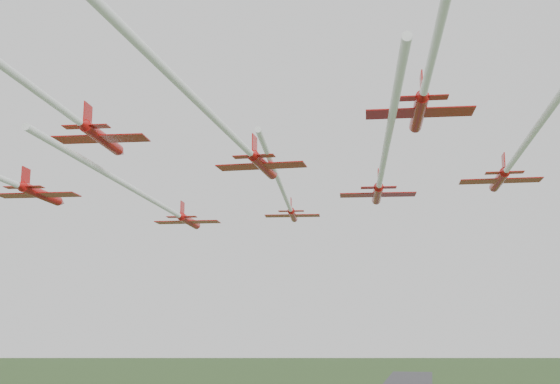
% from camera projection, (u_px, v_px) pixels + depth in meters
% --- Properties ---
extents(jet_lead, '(10.51, 52.70, 2.48)m').
position_uv_depth(jet_lead, '(287.00, 200.00, 93.91)').
color(jet_lead, '#B2100E').
extents(jet_row2_left, '(8.34, 49.50, 2.46)m').
position_uv_depth(jet_row2_left, '(163.00, 206.00, 78.93)').
color(jet_row2_left, '#B2100E').
extents(jet_row2_right, '(10.29, 55.10, 2.80)m').
position_uv_depth(jet_row2_right, '(381.00, 172.00, 75.31)').
color(jet_row2_right, '#B2100E').
extents(jet_row3_mid, '(9.09, 53.92, 2.73)m').
position_uv_depth(jet_row3_mid, '(231.00, 134.00, 60.57)').
color(jet_row3_mid, '#B2100E').
extents(jet_row3_right, '(8.03, 46.53, 2.39)m').
position_uv_depth(jet_row3_right, '(517.00, 155.00, 60.52)').
color(jet_row3_right, '#B2100E').
extents(jet_row4_left, '(8.09, 42.72, 2.38)m').
position_uv_depth(jet_row4_left, '(55.00, 104.00, 48.47)').
color(jet_row4_left, '#B2100E').
extents(jet_row4_right, '(9.10, 58.40, 2.50)m').
position_uv_depth(jet_row4_right, '(437.00, 36.00, 40.70)').
color(jet_row4_right, '#B2100E').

